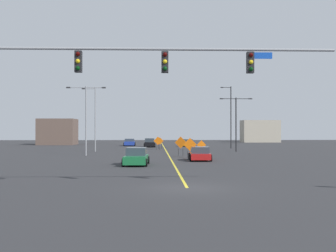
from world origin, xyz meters
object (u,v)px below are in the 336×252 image
Objects in this scene: construction_sign_left_lane at (201,146)px; street_lamp_near_left at (236,119)px; street_lamp_near_right at (86,114)px; car_yellow_approaching at (188,143)px; car_blue_passing at (130,142)px; construction_sign_median_far at (160,142)px; street_lamp_mid_right at (94,116)px; car_green_near at (136,157)px; construction_sign_median_near at (190,145)px; construction_sign_right_lane at (181,143)px; traffic_signal_assembly at (119,72)px; construction_sign_left_shoulder at (158,141)px; street_lamp_mid_left at (230,115)px; car_red_distant at (200,154)px; car_black_mid at (150,143)px.

street_lamp_near_left is at bearing 53.67° from construction_sign_left_lane.
street_lamp_near_right reaches higher than car_yellow_approaching.
car_blue_passing is at bearing 166.74° from car_yellow_approaching.
construction_sign_median_far reaches higher than car_yellow_approaching.
street_lamp_mid_right is at bearing -138.57° from construction_sign_median_far.
construction_sign_median_near is at bearing 60.41° from car_green_near.
construction_sign_right_lane is at bearing -1.85° from street_lamp_near_right.
traffic_signal_assembly is 28.45m from construction_sign_left_lane.
car_yellow_approaching is at bearing -13.26° from car_blue_passing.
construction_sign_left_lane is (4.91, -12.78, -0.15)m from construction_sign_left_shoulder.
street_lamp_near_right is at bearing 102.63° from traffic_signal_assembly.
street_lamp_mid_left is 27.53m from car_red_distant.
car_green_near is at bearing -94.35° from construction_sign_left_shoulder.
street_lamp_mid_right reaches higher than construction_sign_median_near.
street_lamp_near_left is 12.09m from construction_sign_right_lane.
car_yellow_approaching is (2.21, 30.16, -0.67)m from construction_sign_median_near.
car_red_distant is 0.92× the size of car_yellow_approaching.
car_red_distant is at bearing -79.81° from construction_sign_right_lane.
street_lamp_near_left reaches higher than construction_sign_left_shoulder.
traffic_signal_assembly is 53.80m from car_yellow_approaching.
construction_sign_right_lane is at bearing -82.97° from construction_sign_median_far.
street_lamp_near_right is 25.21m from car_black_mid.
construction_sign_left_shoulder is at bearing -157.81° from street_lamp_mid_left.
car_black_mid is at bearing 64.48° from street_lamp_mid_right.
car_yellow_approaching is at bearing 79.31° from car_green_near.
street_lamp_mid_right reaches higher than car_red_distant.
street_lamp_mid_right reaches higher than construction_sign_left_lane.
car_black_mid is at bearing 126.78° from street_lamp_near_left.
street_lamp_mid_left is 11.37m from car_yellow_approaching.
construction_sign_median_far is at bearing 62.87° from street_lamp_near_right.
street_lamp_near_right is 1.84× the size of car_green_near.
car_black_mid is 1.04× the size of car_blue_passing.
street_lamp_near_right is 19.06m from construction_sign_median_far.
construction_sign_median_near is (3.22, -17.08, 0.07)m from construction_sign_left_shoulder.
street_lamp_mid_left is 13.05m from construction_sign_left_shoulder.
car_black_mid reaches higher than car_green_near.
construction_sign_left_shoulder is 0.48× the size of car_red_distant.
car_black_mid is at bearing 156.06° from street_lamp_mid_left.
car_yellow_approaching is at bearing 63.03° from construction_sign_median_far.
street_lamp_near_right is at bearing 162.85° from construction_sign_median_near.
street_lamp_near_right is 1.95× the size of car_blue_passing.
construction_sign_left_lane is 0.39× the size of car_yellow_approaching.
street_lamp_near_right reaches higher than construction_sign_right_lane.
car_green_near is 40.04m from car_yellow_approaching.
construction_sign_median_far is 24.67m from car_red_distant.
car_green_near is at bearing -120.62° from street_lamp_near_left.
construction_sign_left_lane reaches higher than car_green_near.
construction_sign_right_lane is 1.21× the size of construction_sign_median_far.
construction_sign_left_lane is (2.47, 1.12, -0.31)m from construction_sign_right_lane.
construction_sign_median_near is 0.51× the size of car_blue_passing.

